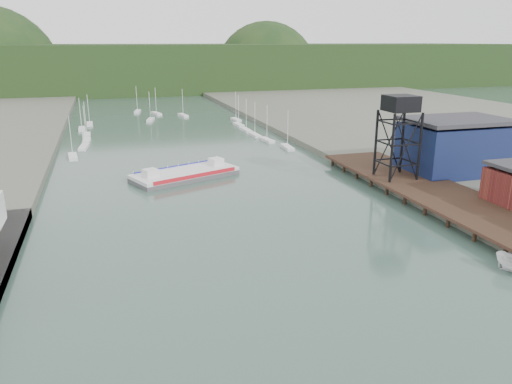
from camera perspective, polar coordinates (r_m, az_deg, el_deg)
east_pier at (r=93.70m, az=20.77°, el=-0.42°), size 14.00×70.00×2.45m
lift_tower at (r=100.14m, az=16.18°, el=9.14°), size 6.50×6.50×16.00m
blue_shed at (r=111.80m, az=21.77°, el=4.88°), size 20.50×14.50×11.30m
marina_sailboats at (r=167.25m, az=-10.14°, el=7.11°), size 57.71×92.65×0.90m
distant_hills at (r=327.54m, az=-14.61°, el=13.28°), size 500.00×120.00×80.00m
chain_ferry at (r=107.10m, az=-8.12°, el=2.06°), size 23.91×16.49×3.20m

